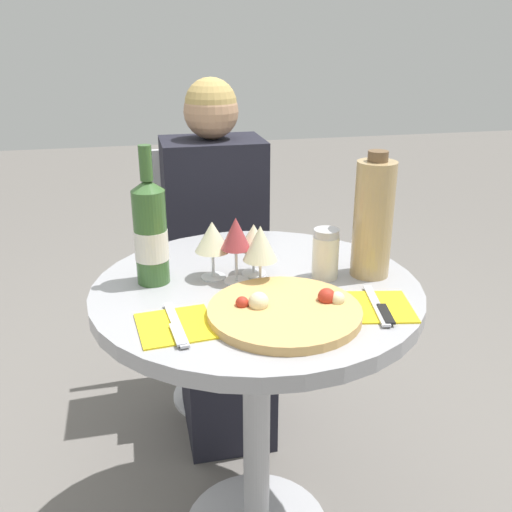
# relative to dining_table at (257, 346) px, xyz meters

# --- Properties ---
(dining_table) EXTENTS (0.77, 0.77, 0.77)m
(dining_table) POSITION_rel_dining_table_xyz_m (0.00, 0.00, 0.00)
(dining_table) COLOR #B2B2B7
(dining_table) RESTS_ON ground_plane
(chair_behind_diner) EXTENTS (0.39, 0.39, 0.93)m
(chair_behind_diner) POSITION_rel_dining_table_xyz_m (-0.00, 0.73, -0.15)
(chair_behind_diner) COLOR silver
(chair_behind_diner) RESTS_ON ground_plane
(seated_diner) EXTENTS (0.33, 0.48, 1.19)m
(seated_diner) POSITION_rel_dining_table_xyz_m (-0.00, 0.58, -0.08)
(seated_diner) COLOR black
(seated_diner) RESTS_ON ground_plane
(pizza_large) EXTENTS (0.32, 0.32, 0.05)m
(pizza_large) POSITION_rel_dining_table_xyz_m (0.02, -0.17, 0.18)
(pizza_large) COLOR tan
(pizza_large) RESTS_ON dining_table
(wine_bottle) EXTENTS (0.08, 0.08, 0.32)m
(wine_bottle) POSITION_rel_dining_table_xyz_m (-0.23, 0.07, 0.29)
(wine_bottle) COLOR #38602D
(wine_bottle) RESTS_ON dining_table
(tall_carafe) EXTENTS (0.09, 0.09, 0.30)m
(tall_carafe) POSITION_rel_dining_table_xyz_m (0.28, 0.00, 0.31)
(tall_carafe) COLOR tan
(tall_carafe) RESTS_ON dining_table
(sugar_shaker) EXTENTS (0.06, 0.06, 0.12)m
(sugar_shaker) POSITION_rel_dining_table_xyz_m (0.17, 0.01, 0.22)
(sugar_shaker) COLOR silver
(sugar_shaker) RESTS_ON dining_table
(wine_glass_center) EXTENTS (0.07, 0.07, 0.16)m
(wine_glass_center) POSITION_rel_dining_table_xyz_m (-0.04, 0.03, 0.28)
(wine_glass_center) COLOR silver
(wine_glass_center) RESTS_ON dining_table
(wine_glass_back_left) EXTENTS (0.08, 0.08, 0.14)m
(wine_glass_back_left) POSITION_rel_dining_table_xyz_m (-0.09, 0.06, 0.27)
(wine_glass_back_left) COLOR silver
(wine_glass_back_left) RESTS_ON dining_table
(wine_glass_front_right) EXTENTS (0.08, 0.08, 0.15)m
(wine_glass_front_right) POSITION_rel_dining_table_xyz_m (0.01, -0.01, 0.27)
(wine_glass_front_right) COLOR silver
(wine_glass_front_right) RESTS_ON dining_table
(wine_glass_back_right) EXTENTS (0.07, 0.07, 0.13)m
(wine_glass_back_right) POSITION_rel_dining_table_xyz_m (0.01, 0.06, 0.26)
(wine_glass_back_right) COLOR silver
(wine_glass_back_right) RESTS_ON dining_table
(place_setting_left) EXTENTS (0.16, 0.19, 0.01)m
(place_setting_left) POSITION_rel_dining_table_xyz_m (-0.20, -0.17, 0.17)
(place_setting_left) COLOR yellow
(place_setting_left) RESTS_ON dining_table
(place_setting_right) EXTENTS (0.18, 0.19, 0.01)m
(place_setting_right) POSITION_rel_dining_table_xyz_m (0.22, -0.18, 0.17)
(place_setting_right) COLOR yellow
(place_setting_right) RESTS_ON dining_table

